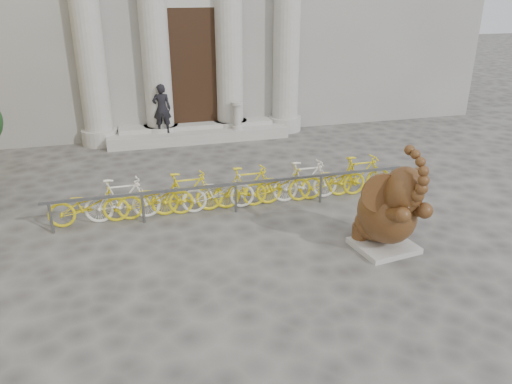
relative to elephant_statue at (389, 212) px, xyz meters
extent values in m
plane|color=#474442|center=(-2.33, -0.91, -0.82)|extent=(80.00, 80.00, 0.00)
cube|color=black|center=(-2.33, 9.01, 1.48)|extent=(2.40, 0.16, 4.00)
cylinder|color=#A8A59E|center=(-5.53, 8.89, 3.18)|extent=(0.90, 0.90, 8.00)
cylinder|color=#A8A59E|center=(-3.53, 8.89, 3.18)|extent=(0.90, 0.90, 8.00)
cylinder|color=#A8A59E|center=(-1.13, 8.89, 3.18)|extent=(0.90, 0.90, 8.00)
cylinder|color=#A8A59E|center=(0.87, 8.89, 3.18)|extent=(0.90, 0.90, 8.00)
cube|color=#A8A59E|center=(-2.33, 8.49, -0.64)|extent=(6.00, 1.20, 0.36)
cube|color=#A8A59E|center=(-0.01, 0.04, -0.76)|extent=(1.26, 1.16, 0.11)
ellipsoid|color=black|center=(-0.04, 0.28, -0.37)|extent=(1.06, 1.03, 0.72)
ellipsoid|color=black|center=(-0.01, 0.06, -0.05)|extent=(1.26, 1.49, 1.17)
cylinder|color=black|center=(-0.36, 0.38, -0.56)|extent=(0.38, 0.38, 0.29)
cylinder|color=black|center=(0.24, 0.47, -0.56)|extent=(0.38, 0.38, 0.29)
cylinder|color=black|center=(-0.19, -0.42, 0.17)|extent=(0.36, 0.70, 0.45)
cylinder|color=black|center=(0.30, -0.35, 0.17)|extent=(0.36, 0.70, 0.45)
ellipsoid|color=black|center=(0.05, -0.34, 0.58)|extent=(0.86, 0.82, 0.90)
cylinder|color=black|center=(-0.35, -0.26, 0.53)|extent=(0.77, 0.19, 0.77)
cylinder|color=black|center=(0.41, -0.16, 0.53)|extent=(0.71, 0.39, 0.77)
cone|color=beige|center=(-0.05, -0.59, 0.40)|extent=(0.17, 0.27, 0.12)
cone|color=beige|center=(0.21, -0.55, 0.40)|extent=(0.11, 0.27, 0.12)
cube|color=slate|center=(-2.45, 2.49, -0.12)|extent=(8.37, 0.06, 0.06)
cylinder|color=slate|center=(-6.44, 2.49, -0.47)|extent=(0.06, 0.06, 0.70)
cylinder|color=slate|center=(-4.55, 2.49, -0.47)|extent=(0.06, 0.06, 0.70)
cylinder|color=slate|center=(-2.45, 2.49, -0.47)|extent=(0.06, 0.06, 0.70)
cylinder|color=slate|center=(-0.36, 2.49, -0.47)|extent=(0.06, 0.06, 0.70)
cylinder|color=slate|center=(1.53, 2.49, -0.47)|extent=(0.06, 0.06, 0.70)
imported|color=yellow|center=(-5.68, 2.74, -0.32)|extent=(1.70, 0.50, 1.00)
imported|color=white|center=(-4.96, 2.74, -0.32)|extent=(1.66, 0.47, 1.00)
imported|color=yellow|center=(-4.25, 2.74, -0.32)|extent=(1.70, 0.50, 1.00)
imported|color=yellow|center=(-3.53, 2.74, -0.32)|extent=(1.66, 0.47, 1.00)
imported|color=white|center=(-2.81, 2.74, -0.32)|extent=(1.70, 0.50, 1.00)
imported|color=yellow|center=(-2.10, 2.74, -0.32)|extent=(1.66, 0.47, 1.00)
imported|color=yellow|center=(-1.38, 2.74, -0.32)|extent=(1.70, 0.50, 1.00)
imported|color=white|center=(-0.66, 2.74, -0.32)|extent=(1.66, 0.47, 1.00)
imported|color=yellow|center=(0.05, 2.74, -0.32)|extent=(1.70, 0.50, 1.00)
imported|color=yellow|center=(0.77, 2.74, -0.32)|extent=(1.66, 0.47, 1.00)
imported|color=black|center=(-3.50, 8.40, 0.34)|extent=(0.62, 0.45, 1.60)
cylinder|color=#A8A59E|center=(-1.04, 8.19, -0.40)|extent=(0.37, 0.37, 0.11)
cylinder|color=#A8A59E|center=(-1.04, 8.19, -0.04)|extent=(0.26, 0.26, 0.84)
cylinder|color=#A8A59E|center=(-1.04, 8.19, 0.41)|extent=(0.37, 0.37, 0.09)
camera|label=1|loc=(-4.81, -7.74, 4.06)|focal=35.00mm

